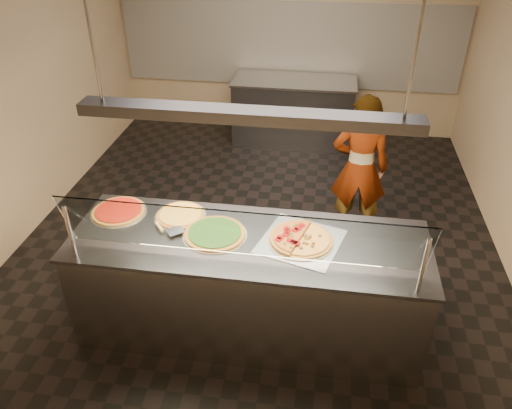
# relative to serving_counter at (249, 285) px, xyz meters

# --- Properties ---
(ground) EXTENTS (5.00, 6.00, 0.02)m
(ground) POSITION_rel_serving_counter_xyz_m (-0.10, 1.25, -0.48)
(ground) COLOR black
(ground) RESTS_ON ground
(wall_back) EXTENTS (5.00, 0.02, 3.00)m
(wall_back) POSITION_rel_serving_counter_xyz_m (-0.10, 4.26, 1.03)
(wall_back) COLOR tan
(wall_back) RESTS_ON ground
(wall_front) EXTENTS (5.00, 0.02, 3.00)m
(wall_front) POSITION_rel_serving_counter_xyz_m (-0.10, -1.76, 1.03)
(wall_front) COLOR tan
(wall_front) RESTS_ON ground
(wall_left) EXTENTS (0.02, 6.00, 3.00)m
(wall_left) POSITION_rel_serving_counter_xyz_m (-2.61, 1.25, 1.03)
(wall_left) COLOR tan
(wall_left) RESTS_ON ground
(tile_band) EXTENTS (4.90, 0.02, 1.20)m
(tile_band) POSITION_rel_serving_counter_xyz_m (-0.10, 4.23, 0.83)
(tile_band) COLOR silver
(tile_band) RESTS_ON wall_back
(serving_counter) EXTENTS (2.78, 0.94, 0.93)m
(serving_counter) POSITION_rel_serving_counter_xyz_m (0.00, 0.00, 0.00)
(serving_counter) COLOR #B7B7BC
(serving_counter) RESTS_ON ground
(sneeze_guard) EXTENTS (2.54, 0.18, 0.54)m
(sneeze_guard) POSITION_rel_serving_counter_xyz_m (0.00, -0.34, 0.76)
(sneeze_guard) COLOR #B7B7BC
(sneeze_guard) RESTS_ON serving_counter
(perforated_tray) EXTENTS (0.71, 0.71, 0.01)m
(perforated_tray) POSITION_rel_serving_counter_xyz_m (0.40, 0.04, 0.47)
(perforated_tray) COLOR silver
(perforated_tray) RESTS_ON serving_counter
(half_pizza_pepperoni) EXTENTS (0.36, 0.52, 0.05)m
(half_pizza_pepperoni) POSITION_rel_serving_counter_xyz_m (0.28, 0.04, 0.50)
(half_pizza_pepperoni) COLOR brown
(half_pizza_pepperoni) RESTS_ON perforated_tray
(half_pizza_sausage) EXTENTS (0.36, 0.52, 0.04)m
(half_pizza_sausage) POSITION_rel_serving_counter_xyz_m (0.51, 0.04, 0.49)
(half_pizza_sausage) COLOR brown
(half_pizza_sausage) RESTS_ON perforated_tray
(pizza_spinach) EXTENTS (0.50, 0.50, 0.03)m
(pizza_spinach) POSITION_rel_serving_counter_xyz_m (-0.27, 0.02, 0.48)
(pizza_spinach) COLOR silver
(pizza_spinach) RESTS_ON serving_counter
(pizza_cheese) EXTENTS (0.43, 0.43, 0.03)m
(pizza_cheese) POSITION_rel_serving_counter_xyz_m (-0.61, 0.23, 0.48)
(pizza_cheese) COLOR silver
(pizza_cheese) RESTS_ON serving_counter
(pizza_tomato) EXTENTS (0.46, 0.46, 0.03)m
(pizza_tomato) POSITION_rel_serving_counter_xyz_m (-1.13, 0.21, 0.48)
(pizza_tomato) COLOR silver
(pizza_tomato) RESTS_ON serving_counter
(pizza_spatula) EXTENTS (0.28, 0.17, 0.02)m
(pizza_spatula) POSITION_rel_serving_counter_xyz_m (-0.66, 0.02, 0.49)
(pizza_spatula) COLOR #B7B7BC
(pizza_spatula) RESTS_ON pizza_spinach
(prep_table) EXTENTS (1.74, 0.74, 0.93)m
(prep_table) POSITION_rel_serving_counter_xyz_m (0.03, 3.80, 0.00)
(prep_table) COLOR #424248
(prep_table) RESTS_ON ground
(worker) EXTENTS (0.59, 0.40, 1.58)m
(worker) POSITION_rel_serving_counter_xyz_m (0.89, 1.56, 0.32)
(worker) COLOR #26252B
(worker) RESTS_ON ground
(heat_lamp_housing) EXTENTS (2.30, 0.18, 0.08)m
(heat_lamp_housing) POSITION_rel_serving_counter_xyz_m (-0.00, 0.00, 1.48)
(heat_lamp_housing) COLOR #424248
(heat_lamp_housing) RESTS_ON ceiling
(lamp_rod_left) EXTENTS (0.02, 0.02, 1.01)m
(lamp_rod_left) POSITION_rel_serving_counter_xyz_m (-1.00, 0.00, 2.03)
(lamp_rod_left) COLOR #B7B7BC
(lamp_rod_left) RESTS_ON ceiling
(lamp_rod_right) EXTENTS (0.02, 0.02, 1.01)m
(lamp_rod_right) POSITION_rel_serving_counter_xyz_m (1.00, 0.00, 2.03)
(lamp_rod_right) COLOR #B7B7BC
(lamp_rod_right) RESTS_ON ceiling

